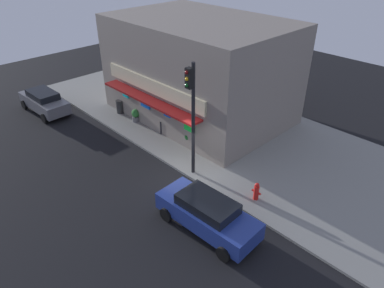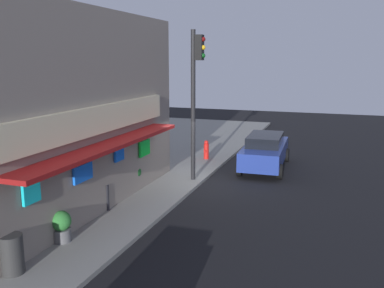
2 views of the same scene
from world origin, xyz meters
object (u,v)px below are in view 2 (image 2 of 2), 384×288
object	(u,v)px
pedestrian	(100,183)
potted_plant_by_window	(131,173)
fire_hydrant	(206,150)
traffic_light	(195,87)
trash_can	(12,254)
parked_car_blue	(265,151)
potted_plant_by_doorway	(61,226)

from	to	relation	value
pedestrian	potted_plant_by_window	bearing A→B (deg)	3.43
fire_hydrant	pedestrian	world-z (taller)	pedestrian
traffic_light	trash_can	distance (m)	9.26
potted_plant_by_window	parked_car_blue	size ratio (longest dim) A/B	0.23
trash_can	parked_car_blue	bearing A→B (deg)	-17.12
trash_can	pedestrian	world-z (taller)	pedestrian
fire_hydrant	potted_plant_by_doorway	xyz separation A→B (m)	(-10.34, 0.73, -0.01)
pedestrian	potted_plant_by_doorway	bearing A→B (deg)	-173.22
traffic_light	trash_can	bearing A→B (deg)	170.68
traffic_light	potted_plant_by_window	distance (m)	4.14
trash_can	pedestrian	bearing A→B (deg)	4.05
fire_hydrant	potted_plant_by_doorway	bearing A→B (deg)	175.99
trash_can	potted_plant_by_window	size ratio (longest dim) A/B	0.87
fire_hydrant	potted_plant_by_doorway	size ratio (longest dim) A/B	1.08
potted_plant_by_window	potted_plant_by_doorway	bearing A→B (deg)	-174.88
potted_plant_by_window	parked_car_blue	xyz separation A→B (m)	(5.23, -4.07, 0.08)
fire_hydrant	potted_plant_by_window	world-z (taller)	potted_plant_by_window
traffic_light	potted_plant_by_doorway	world-z (taller)	traffic_light
fire_hydrant	parked_car_blue	xyz separation A→B (m)	(-0.36, -2.92, 0.25)
fire_hydrant	parked_car_blue	bearing A→B (deg)	-97.10
trash_can	potted_plant_by_doorway	world-z (taller)	trash_can
potted_plant_by_doorway	fire_hydrant	bearing A→B (deg)	-4.01
trash_can	parked_car_blue	xyz separation A→B (m)	(11.78, -3.63, 0.24)
trash_can	pedestrian	xyz separation A→B (m)	(4.19, 0.30, 0.45)
potted_plant_by_doorway	parked_car_blue	bearing A→B (deg)	-20.05
trash_can	parked_car_blue	size ratio (longest dim) A/B	0.19
traffic_light	potted_plant_by_window	world-z (taller)	traffic_light
traffic_light	parked_car_blue	distance (m)	4.97
potted_plant_by_doorway	potted_plant_by_window	xyz separation A→B (m)	(4.75, 0.43, 0.17)
trash_can	potted_plant_by_window	xyz separation A→B (m)	(6.54, 0.44, 0.15)
potted_plant_by_doorway	trash_can	bearing A→B (deg)	-179.60
fire_hydrant	parked_car_blue	size ratio (longest dim) A/B	0.20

